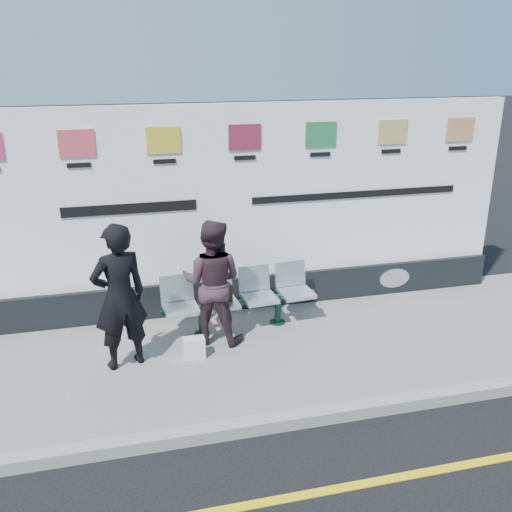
{
  "coord_description": "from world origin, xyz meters",
  "views": [
    {
      "loc": [
        -1.24,
        -3.88,
        3.81
      ],
      "look_at": [
        0.45,
        2.92,
        1.25
      ],
      "focal_mm": 40.0,
      "sensor_mm": 36.0,
      "label": 1
    }
  ],
  "objects_px": {
    "billboard": "(244,223)",
    "woman_right": "(212,282)",
    "bench": "(240,314)",
    "woman_left": "(119,297)"
  },
  "relations": [
    {
      "from": "woman_left",
      "to": "woman_right",
      "type": "relative_size",
      "value": 1.09
    },
    {
      "from": "bench",
      "to": "woman_left",
      "type": "distance_m",
      "value": 1.84
    },
    {
      "from": "billboard",
      "to": "woman_left",
      "type": "xyz_separation_m",
      "value": [
        -1.82,
        -1.33,
        -0.39
      ]
    },
    {
      "from": "woman_right",
      "to": "bench",
      "type": "bearing_deg",
      "value": -128.2
    },
    {
      "from": "billboard",
      "to": "woman_right",
      "type": "xyz_separation_m",
      "value": [
        -0.65,
        -0.96,
        -0.46
      ]
    },
    {
      "from": "billboard",
      "to": "bench",
      "type": "bearing_deg",
      "value": -106.96
    },
    {
      "from": "woman_left",
      "to": "billboard",
      "type": "bearing_deg",
      "value": -162.28
    },
    {
      "from": "bench",
      "to": "billboard",
      "type": "bearing_deg",
      "value": 68.53
    },
    {
      "from": "bench",
      "to": "woman_right",
      "type": "relative_size",
      "value": 1.26
    },
    {
      "from": "woman_left",
      "to": "woman_right",
      "type": "xyz_separation_m",
      "value": [
        1.18,
        0.37,
        -0.08
      ]
    }
  ]
}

